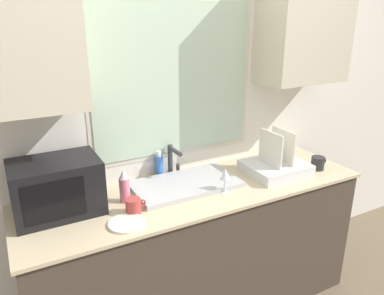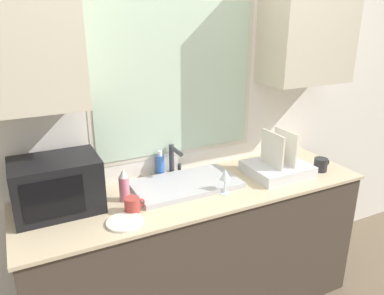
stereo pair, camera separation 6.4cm
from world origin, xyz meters
name	(u,v)px [view 2 (the right image)]	position (x,y,z in m)	size (l,w,h in m)	color
countertop	(197,250)	(0.00, 0.31, 0.45)	(2.10, 0.65, 0.89)	#42382D
wall_back	(177,92)	(0.00, 0.60, 1.42)	(6.00, 0.38, 2.60)	silver
sink_basin	(186,184)	(-0.05, 0.36, 0.91)	(0.64, 0.36, 0.03)	#B2B2B7
faucet	(174,158)	(-0.05, 0.55, 1.01)	(0.08, 0.17, 0.20)	#333338
microwave	(57,185)	(-0.78, 0.41, 1.04)	(0.44, 0.31, 0.29)	black
dish_rack	(277,167)	(0.56, 0.27, 0.94)	(0.39, 0.33, 0.29)	silver
spray_bottle	(124,185)	(-0.44, 0.35, 0.98)	(0.06, 0.06, 0.19)	#D8728C
soap_bottle	(160,165)	(-0.13, 0.58, 0.97)	(0.05, 0.05, 0.17)	blue
mug_near_sink	(132,205)	(-0.44, 0.21, 0.93)	(0.11, 0.08, 0.08)	#A53833
wine_glass	(225,175)	(0.11, 0.18, 1.01)	(0.06, 0.06, 0.16)	silver
mug_by_rack	(321,165)	(0.86, 0.18, 0.94)	(0.12, 0.09, 0.09)	#262628
small_plate	(125,222)	(-0.51, 0.12, 0.90)	(0.19, 0.19, 0.01)	silver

